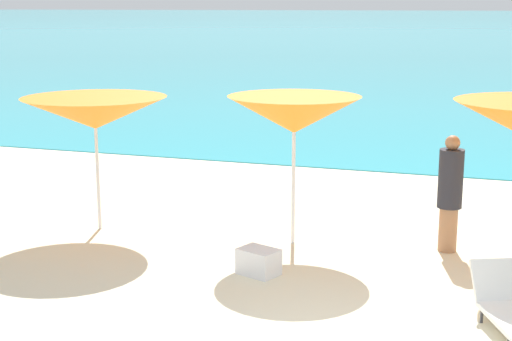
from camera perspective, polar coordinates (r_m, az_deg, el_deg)
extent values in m
cube|color=beige|center=(17.22, 13.70, -0.08)|extent=(50.00, 100.00, 0.30)
cube|color=#2DADBC|center=(235.64, 18.45, 10.81)|extent=(650.00, 440.00, 0.02)
cylinder|color=silver|center=(11.99, -11.72, 0.19)|extent=(0.05, 0.05, 1.94)
cone|color=orange|center=(11.85, -11.90, 4.21)|extent=(2.37, 2.37, 0.48)
sphere|color=silver|center=(11.83, -11.93, 4.94)|extent=(0.07, 0.07, 0.07)
cylinder|color=silver|center=(11.04, 2.81, -0.36)|extent=(0.05, 0.05, 2.03)
cone|color=orange|center=(10.88, 2.86, 4.18)|extent=(2.05, 2.05, 0.53)
sphere|color=silver|center=(10.86, 2.86, 5.02)|extent=(0.07, 0.07, 0.07)
cube|color=white|center=(9.09, 17.33, -7.82)|extent=(0.59, 0.49, 0.44)
cylinder|color=#333338|center=(8.91, 16.45, -10.33)|extent=(0.04, 0.04, 0.16)
cylinder|color=#A3704C|center=(11.18, 14.09, -4.25)|extent=(0.26, 0.26, 0.64)
cylinder|color=#26262D|center=(11.00, 14.29, -0.59)|extent=(0.34, 0.34, 0.83)
sphere|color=#A3704C|center=(10.90, 14.43, 2.01)|extent=(0.21, 0.21, 0.21)
cube|color=white|center=(9.97, 0.20, -6.80)|extent=(0.59, 0.51, 0.34)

